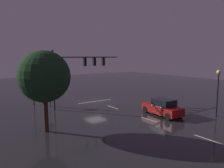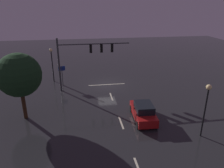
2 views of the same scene
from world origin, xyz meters
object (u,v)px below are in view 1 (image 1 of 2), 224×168
traffic_signal_assembly (79,67)px  street_lamp_left_kerb (218,84)px  car_approaching (162,107)px  street_lamp_right_kerb (33,78)px  tree_right_near (44,77)px  route_sign (50,90)px

traffic_signal_assembly → street_lamp_left_kerb: 15.10m
car_approaching → street_lamp_right_kerb: 15.68m
car_approaching → tree_right_near: (11.28, -2.05, 3.62)m
car_approaching → street_lamp_left_kerb: (-4.03, 3.44, 2.51)m
car_approaching → traffic_signal_assembly: bearing=-59.4°
route_sign → tree_right_near: tree_right_near is taller
car_approaching → street_lamp_left_kerb: size_ratio=0.95×
car_approaching → route_sign: 13.13m
car_approaching → street_lamp_right_kerb: size_ratio=0.94×
car_approaching → tree_right_near: 12.03m
car_approaching → tree_right_near: size_ratio=0.69×
car_approaching → street_lamp_left_kerb: bearing=139.5°
traffic_signal_assembly → tree_right_near: traffic_signal_assembly is taller
street_lamp_left_kerb → tree_right_near: size_ratio=0.72×
street_lamp_left_kerb → route_sign: size_ratio=1.67×
tree_right_near → route_sign: bearing=-111.0°
car_approaching → route_sign: route_sign is taller
street_lamp_right_kerb → route_sign: 2.74m
car_approaching → street_lamp_right_kerb: bearing=-51.9°
route_sign → tree_right_near: size_ratio=0.43×
street_lamp_right_kerb → tree_right_near: bearing=80.2°
route_sign → traffic_signal_assembly: bearing=151.8°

